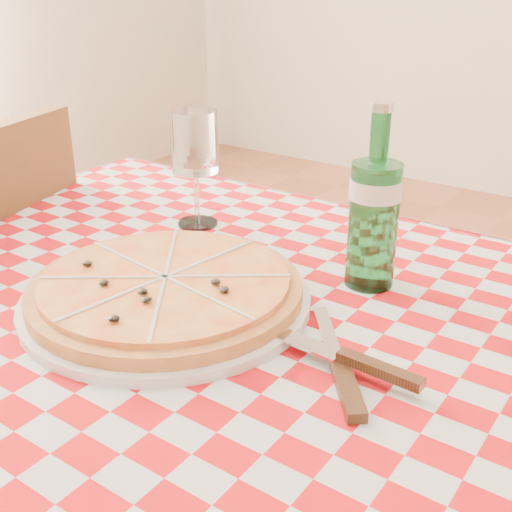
{
  "coord_description": "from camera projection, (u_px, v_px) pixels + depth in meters",
  "views": [
    {
      "loc": [
        0.41,
        -0.55,
        1.15
      ],
      "look_at": [
        -0.02,
        0.06,
        0.82
      ],
      "focal_mm": 45.0,
      "sensor_mm": 36.0,
      "label": 1
    }
  ],
  "objects": [
    {
      "name": "dining_table",
      "position": [
        242.0,
        387.0,
        0.83
      ],
      "size": [
        1.2,
        0.8,
        0.75
      ],
      "color": "brown",
      "rests_on": "ground"
    },
    {
      "name": "tablecloth",
      "position": [
        241.0,
        324.0,
        0.79
      ],
      "size": [
        1.3,
        0.9,
        0.01
      ],
      "primitive_type": "cube",
      "color": "#A90A0F",
      "rests_on": "dining_table"
    },
    {
      "name": "pizza_plate",
      "position": [
        166.0,
        287.0,
        0.82
      ],
      "size": [
        0.42,
        0.42,
        0.05
      ],
      "primitive_type": null,
      "rotation": [
        0.0,
        0.0,
        -0.15
      ],
      "color": "#B9813D",
      "rests_on": "tablecloth"
    },
    {
      "name": "water_bottle",
      "position": [
        375.0,
        198.0,
        0.83
      ],
      "size": [
        0.09,
        0.09,
        0.25
      ],
      "primitive_type": null,
      "rotation": [
        0.0,
        0.0,
        0.32
      ],
      "color": "#186229",
      "rests_on": "tablecloth"
    },
    {
      "name": "wine_glass",
      "position": [
        196.0,
        169.0,
        1.04
      ],
      "size": [
        0.09,
        0.09,
        0.19
      ],
      "primitive_type": null,
      "rotation": [
        0.0,
        0.0,
        -0.15
      ],
      "color": "silver",
      "rests_on": "tablecloth"
    },
    {
      "name": "cutlery",
      "position": [
        339.0,
        358.0,
        0.69
      ],
      "size": [
        0.3,
        0.28,
        0.03
      ],
      "primitive_type": null,
      "rotation": [
        0.0,
        0.0,
        -0.4
      ],
      "color": "silver",
      "rests_on": "tablecloth"
    }
  ]
}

